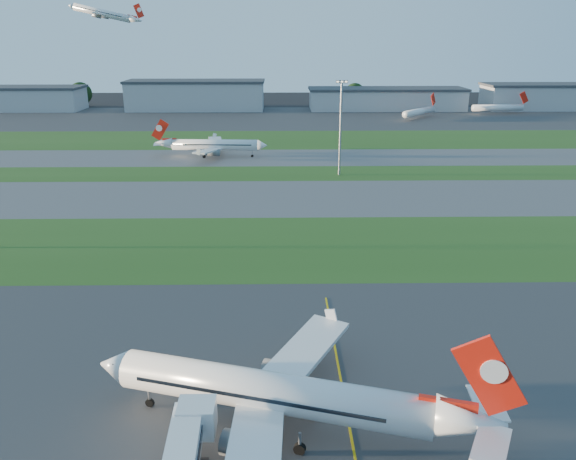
{
  "coord_description": "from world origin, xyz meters",
  "views": [
    {
      "loc": [
        -1.9,
        -45.41,
        36.94
      ],
      "look_at": [
        -0.46,
        40.89,
        7.0
      ],
      "focal_mm": 35.0,
      "sensor_mm": 36.0,
      "label": 1
    }
  ],
  "objects_px": {
    "airliner_taxiing": "(214,145)",
    "mini_jet_far": "(498,107)",
    "airliner_parked": "(274,394)",
    "mini_jet_near": "(420,112)",
    "light_mast_centre": "(341,122)"
  },
  "relations": [
    {
      "from": "airliner_parked",
      "to": "light_mast_centre",
      "type": "distance_m",
      "value": 109.25
    },
    {
      "from": "airliner_parked",
      "to": "airliner_taxiing",
      "type": "height_order",
      "value": "airliner_parked"
    },
    {
      "from": "airliner_taxiing",
      "to": "light_mast_centre",
      "type": "height_order",
      "value": "light_mast_centre"
    },
    {
      "from": "airliner_parked",
      "to": "light_mast_centre",
      "type": "relative_size",
      "value": 1.45
    },
    {
      "from": "light_mast_centre",
      "to": "airliner_parked",
      "type": "bearing_deg",
      "value": -99.23
    },
    {
      "from": "airliner_taxiing",
      "to": "light_mast_centre",
      "type": "relative_size",
      "value": 1.33
    },
    {
      "from": "mini_jet_far",
      "to": "light_mast_centre",
      "type": "height_order",
      "value": "light_mast_centre"
    },
    {
      "from": "airliner_parked",
      "to": "mini_jet_far",
      "type": "relative_size",
      "value": 1.3
    },
    {
      "from": "airliner_parked",
      "to": "mini_jet_near",
      "type": "height_order",
      "value": "airliner_parked"
    },
    {
      "from": "airliner_taxiing",
      "to": "light_mast_centre",
      "type": "bearing_deg",
      "value": 149.41
    },
    {
      "from": "airliner_taxiing",
      "to": "mini_jet_far",
      "type": "xyz_separation_m",
      "value": [
        129.76,
        101.65,
        -0.47
      ]
    },
    {
      "from": "mini_jet_near",
      "to": "light_mast_centre",
      "type": "height_order",
      "value": "light_mast_centre"
    },
    {
      "from": "mini_jet_near",
      "to": "airliner_parked",
      "type": "bearing_deg",
      "value": -154.86
    },
    {
      "from": "airliner_taxiing",
      "to": "light_mast_centre",
      "type": "distance_m",
      "value": 46.9
    },
    {
      "from": "airliner_taxiing",
      "to": "mini_jet_far",
      "type": "relative_size",
      "value": 1.2
    }
  ]
}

